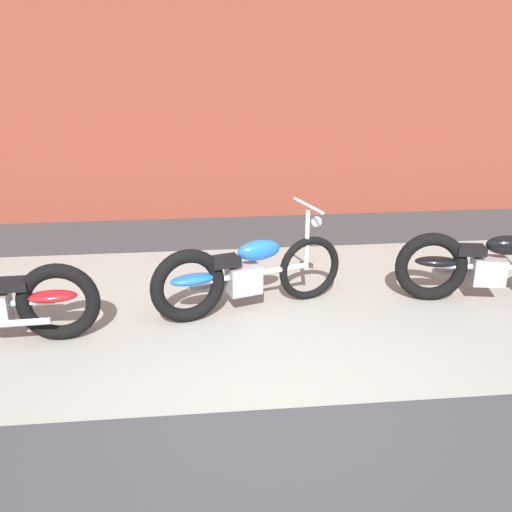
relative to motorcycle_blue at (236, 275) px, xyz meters
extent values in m
plane|color=#38383A|center=(0.16, -1.66, -0.40)|extent=(80.00, 80.00, 0.00)
cube|color=gray|center=(0.16, 0.09, -0.40)|extent=(36.00, 3.50, 0.01)
cube|color=brown|center=(0.16, 3.54, 2.20)|extent=(36.00, 0.50, 5.19)
torus|color=black|center=(-1.61, -0.39, -0.03)|extent=(0.73, 0.16, 0.73)
ellipsoid|color=red|center=(-1.66, -0.39, 0.03)|extent=(0.45, 0.20, 0.10)
cube|color=black|center=(-1.98, -0.41, 0.16)|extent=(0.29, 0.21, 0.08)
cylinder|color=silver|center=(-1.93, -0.56, -0.14)|extent=(0.55, 0.08, 0.06)
torus|color=black|center=(0.77, 0.24, -0.06)|extent=(0.67, 0.28, 0.68)
torus|color=black|center=(-0.47, -0.15, -0.03)|extent=(0.74, 0.34, 0.73)
cylinder|color=silver|center=(0.15, 0.05, -0.02)|extent=(1.19, 0.42, 0.06)
cube|color=#99999E|center=(0.07, 0.02, -0.06)|extent=(0.37, 0.31, 0.28)
ellipsoid|color=blue|center=(0.23, 0.07, 0.22)|extent=(0.48, 0.31, 0.20)
ellipsoid|color=blue|center=(-0.42, -0.13, 0.03)|extent=(0.47, 0.30, 0.10)
cube|color=black|center=(-0.12, -0.04, 0.16)|extent=(0.33, 0.27, 0.08)
cylinder|color=silver|center=(0.73, 0.23, 0.25)|extent=(0.06, 0.06, 0.62)
cylinder|color=silver|center=(0.73, 0.23, 0.61)|extent=(0.20, 0.56, 0.03)
sphere|color=white|center=(0.83, 0.26, 0.43)|extent=(0.11, 0.11, 0.11)
cylinder|color=silver|center=(-0.20, 0.09, -0.14)|extent=(0.54, 0.22, 0.06)
torus|color=black|center=(2.00, 0.09, -0.03)|extent=(0.74, 0.26, 0.73)
cylinder|color=silver|center=(2.64, -0.03, -0.02)|extent=(1.22, 0.28, 0.06)
cube|color=#99999E|center=(2.56, -0.02, -0.06)|extent=(0.35, 0.27, 0.28)
ellipsoid|color=black|center=(2.72, -0.05, 0.22)|extent=(0.47, 0.27, 0.20)
ellipsoid|color=black|center=(2.05, 0.08, 0.03)|extent=(0.47, 0.26, 0.10)
cube|color=black|center=(2.36, 0.02, 0.16)|extent=(0.31, 0.25, 0.08)
cylinder|color=silver|center=(2.35, 0.17, -0.14)|extent=(0.55, 0.16, 0.06)
camera|label=1|loc=(-0.37, -5.30, 2.17)|focal=41.45mm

